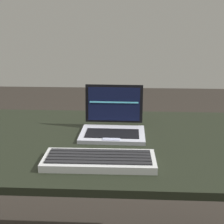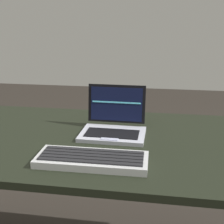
# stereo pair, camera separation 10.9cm
# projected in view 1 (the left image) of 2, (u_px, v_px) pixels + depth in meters

# --- Properties ---
(desk) EXTENTS (1.63, 0.69, 0.71)m
(desk) POSITION_uv_depth(u_px,v_px,m) (87.00, 157.00, 1.13)
(desk) COLOR black
(desk) RESTS_ON ground
(laptop_front) EXTENTS (0.24, 0.19, 0.18)m
(laptop_front) POSITION_uv_depth(u_px,v_px,m) (113.00, 125.00, 1.14)
(laptop_front) COLOR #B1B3C2
(laptop_front) RESTS_ON desk
(external_keyboard) EXTENTS (0.34, 0.13, 0.03)m
(external_keyboard) POSITION_uv_depth(u_px,v_px,m) (99.00, 160.00, 0.91)
(external_keyboard) COLOR #B5B6B8
(external_keyboard) RESTS_ON desk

